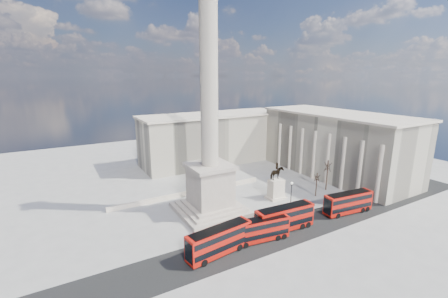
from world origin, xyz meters
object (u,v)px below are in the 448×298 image
pedestrian_walking (291,215)px  red_bus_a (220,240)px  nelsons_column (210,155)px  red_bus_b (261,229)px  red_bus_c (285,218)px  equestrian_statue (276,186)px  victorian_lamp (291,194)px  pedestrian_standing (324,205)px  pedestrian_crossing (303,206)px  red_bus_d (348,202)px

pedestrian_walking → red_bus_a: bearing=167.1°
nelsons_column → red_bus_b: size_ratio=4.58×
red_bus_c → equestrian_statue: 15.51m
nelsons_column → pedestrian_walking: nelsons_column is taller
red_bus_a → red_bus_c: size_ratio=0.99×
red_bus_c → pedestrian_walking: red_bus_c is taller
victorian_lamp → pedestrian_standing: 8.42m
red_bus_a → pedestrian_standing: size_ratio=6.34×
pedestrian_crossing → equestrian_statue: bearing=-16.8°
red_bus_a → red_bus_c: bearing=-4.7°
nelsons_column → red_bus_b: (2.39, -15.17, -10.65)m
red_bus_a → equestrian_statue: (23.17, 13.71, 0.69)m
victorian_lamp → equestrian_statue: 7.24m
pedestrian_standing → red_bus_d: bearing=122.1°
red_bus_b → red_bus_d: bearing=7.1°
red_bus_d → pedestrian_standing: bearing=132.8°
red_bus_c → red_bus_d: 17.01m
pedestrian_crossing → pedestrian_walking: bearing=84.2°
red_bus_a → pedestrian_standing: 29.07m
nelsons_column → pedestrian_crossing: 24.03m
pedestrian_standing → red_bus_b: bearing=6.1°
red_bus_a → pedestrian_crossing: (24.65, 5.89, -1.68)m
red_bus_b → nelsons_column: bearing=106.6°
red_bus_a → equestrian_statue: 26.93m
red_bus_b → equestrian_statue: equestrian_statue is taller
pedestrian_standing → victorian_lamp: bearing=-27.2°
equestrian_statue → red_bus_c: bearing=-123.2°
red_bus_c → pedestrian_walking: bearing=37.2°
equestrian_statue → pedestrian_walking: (-4.22, -10.10, -2.26)m
nelsons_column → red_bus_c: size_ratio=4.07×
red_bus_b → red_bus_c: bearing=15.0°
equestrian_statue → pedestrian_walking: bearing=-112.7°
red_bus_d → equestrian_statue: bearing=127.8°
red_bus_a → equestrian_statue: bearing=23.0°
equestrian_statue → pedestrian_walking: size_ratio=4.84×
red_bus_a → nelsons_column: bearing=60.6°
victorian_lamp → pedestrian_crossing: 4.47m
nelsons_column → equestrian_statue: nelsons_column is taller
victorian_lamp → pedestrian_crossing: size_ratio=4.03×
victorian_lamp → equestrian_statue: bearing=77.2°
red_bus_c → pedestrian_crossing: red_bus_c is taller
nelsons_column → red_bus_d: 31.68m
equestrian_statue → pedestrian_standing: 11.78m
victorian_lamp → equestrian_statue: equestrian_statue is taller
red_bus_a → pedestrian_standing: (28.81, 3.61, -1.56)m
nelsons_column → red_bus_a: (-6.03, -15.11, -10.40)m
red_bus_b → pedestrian_walking: bearing=26.9°
victorian_lamp → pedestrian_walking: (-2.62, -3.08, -3.03)m
victorian_lamp → pedestrian_walking: bearing=-130.4°
pedestrian_walking → pedestrian_crossing: bearing=-1.9°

